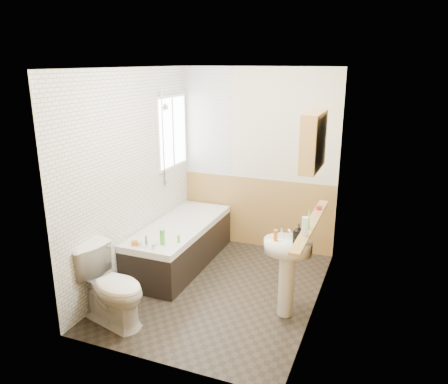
{
  "coord_description": "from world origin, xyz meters",
  "views": [
    {
      "loc": [
        1.73,
        -4.22,
        2.57
      ],
      "look_at": [
        0.0,
        0.15,
        1.15
      ],
      "focal_mm": 35.0,
      "sensor_mm": 36.0,
      "label": 1
    }
  ],
  "objects_px": {
    "toilet": "(112,287)",
    "pine_shelf": "(311,224)",
    "medicine_cabinet": "(313,141)",
    "sink": "(287,262)",
    "bathtub": "(180,243)"
  },
  "relations": [
    {
      "from": "toilet",
      "to": "medicine_cabinet",
      "type": "height_order",
      "value": "medicine_cabinet"
    },
    {
      "from": "sink",
      "to": "medicine_cabinet",
      "type": "distance_m",
      "value": 1.26
    },
    {
      "from": "bathtub",
      "to": "sink",
      "type": "distance_m",
      "value": 1.73
    },
    {
      "from": "sink",
      "to": "bathtub",
      "type": "bearing_deg",
      "value": 146.12
    },
    {
      "from": "bathtub",
      "to": "medicine_cabinet",
      "type": "xyz_separation_m",
      "value": [
        1.74,
        -0.56,
        1.55
      ]
    },
    {
      "from": "bathtub",
      "to": "toilet",
      "type": "height_order",
      "value": "toilet"
    },
    {
      "from": "toilet",
      "to": "medicine_cabinet",
      "type": "xyz_separation_m",
      "value": [
        1.77,
        0.89,
        1.45
      ]
    },
    {
      "from": "sink",
      "to": "medicine_cabinet",
      "type": "height_order",
      "value": "medicine_cabinet"
    },
    {
      "from": "toilet",
      "to": "sink",
      "type": "distance_m",
      "value": 1.79
    },
    {
      "from": "toilet",
      "to": "pine_shelf",
      "type": "bearing_deg",
      "value": -48.54
    },
    {
      "from": "pine_shelf",
      "to": "medicine_cabinet",
      "type": "bearing_deg",
      "value": -157.09
    },
    {
      "from": "pine_shelf",
      "to": "sink",
      "type": "bearing_deg",
      "value": -148.47
    },
    {
      "from": "sink",
      "to": "toilet",
      "type": "bearing_deg",
      "value": -164.85
    },
    {
      "from": "bathtub",
      "to": "sink",
      "type": "height_order",
      "value": "sink"
    },
    {
      "from": "bathtub",
      "to": "medicine_cabinet",
      "type": "height_order",
      "value": "medicine_cabinet"
    }
  ]
}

